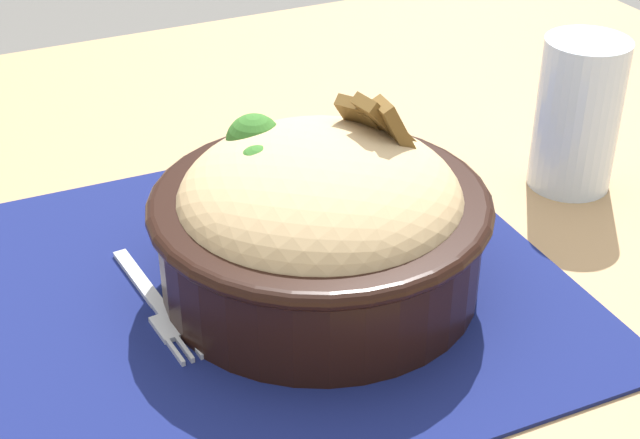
{
  "coord_description": "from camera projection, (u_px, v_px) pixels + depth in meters",
  "views": [
    {
      "loc": [
        0.15,
        0.48,
        1.12
      ],
      "look_at": [
        -0.07,
        0.02,
        0.8
      ],
      "focal_mm": 53.71,
      "sensor_mm": 36.0,
      "label": 1
    }
  ],
  "objects": [
    {
      "name": "table",
      "position": [
        213.0,
        377.0,
        0.66
      ],
      "size": [
        1.27,
        0.97,
        0.75
      ],
      "color": "#99754C",
      "rests_on": "ground_plane"
    },
    {
      "name": "placemat",
      "position": [
        262.0,
        288.0,
        0.63
      ],
      "size": [
        0.39,
        0.37,
        0.0
      ],
      "primitive_type": "cube",
      "rotation": [
        0.0,
        0.0,
        -0.03
      ],
      "color": "#11194C",
      "rests_on": "table"
    },
    {
      "name": "bowl",
      "position": [
        320.0,
        219.0,
        0.6
      ],
      "size": [
        0.23,
        0.23,
        0.13
      ],
      "color": "black",
      "rests_on": "placemat"
    },
    {
      "name": "fork",
      "position": [
        160.0,
        307.0,
        0.6
      ],
      "size": [
        0.03,
        0.13,
        0.0
      ],
      "color": "#B5B5B5",
      "rests_on": "placemat"
    },
    {
      "name": "drinking_glass",
      "position": [
        576.0,
        124.0,
        0.72
      ],
      "size": [
        0.06,
        0.06,
        0.12
      ],
      "color": "silver",
      "rests_on": "table"
    }
  ]
}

